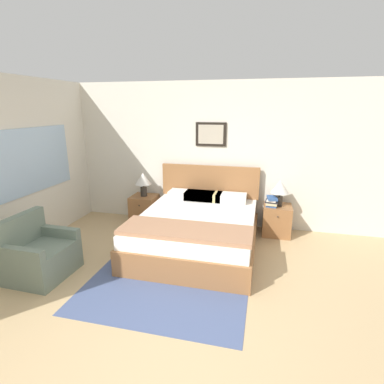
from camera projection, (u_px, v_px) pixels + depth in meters
ground_plane at (161, 344)px, 2.82m from camera, size 16.00×16.00×0.00m
wall_back at (218, 155)px, 5.45m from camera, size 7.78×0.09×2.60m
wall_left at (25, 165)px, 4.57m from camera, size 0.08×5.56×2.60m
area_rug_main at (168, 282)px, 3.81m from camera, size 2.01×1.81×0.01m
bed at (197, 229)px, 4.69m from camera, size 1.79×2.16×1.13m
armchair at (39, 255)px, 3.91m from camera, size 0.70×0.79×0.81m
nightstand_near_window at (144, 209)px, 5.75m from camera, size 0.47×0.48×0.52m
nightstand_by_door at (277, 220)px, 5.19m from camera, size 0.47×0.48×0.52m
table_lamp_near_window at (143, 180)px, 5.60m from camera, size 0.30×0.30×0.45m
table_lamp_by_door at (280, 188)px, 5.03m from camera, size 0.30×0.30×0.45m
book_thick_bottom at (272, 205)px, 5.10m from camera, size 0.20×0.23×0.03m
book_hardcover_middle at (272, 203)px, 5.09m from camera, size 0.20×0.25×0.04m
book_novel_upper at (272, 201)px, 5.08m from camera, size 0.25×0.25×0.03m
book_slim_near_top at (272, 200)px, 5.07m from camera, size 0.19×0.26×0.02m
book_paperback_top at (272, 198)px, 5.06m from camera, size 0.18×0.28×0.04m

